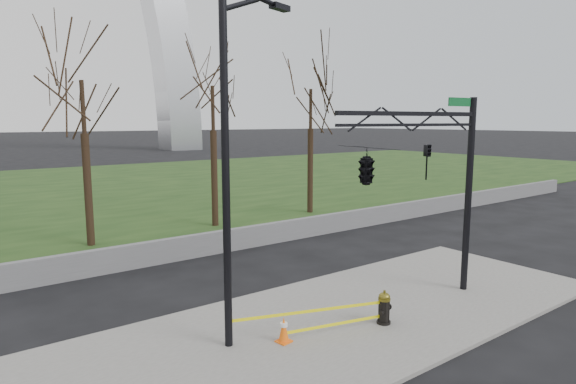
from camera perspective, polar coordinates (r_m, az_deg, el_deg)
ground at (r=13.12m, az=4.47°, el=-15.53°), size 500.00×500.00×0.00m
sidewalk at (r=13.10m, az=4.47°, el=-15.33°), size 18.00×6.00×0.10m
grass_strip at (r=40.14m, az=-25.04°, el=0.03°), size 120.00×40.00×0.06m
guardrail at (r=19.37m, az=-11.41°, el=-6.32°), size 60.00×0.30×0.90m
tree_row at (r=21.15m, az=-30.63°, el=3.60°), size 34.64×4.00×7.95m
fire_hydrant at (r=13.14m, az=11.24°, el=-13.23°), size 0.56×0.36×0.89m
traffic_cone at (r=11.94m, az=-0.50°, el=-15.86°), size 0.37×0.37×0.62m
street_light at (r=11.00m, az=-6.56°, el=5.10°), size 2.33×0.86×8.21m
traffic_signal_mast at (r=13.28m, az=11.77°, el=3.17°), size 5.07×2.53×6.00m
caution_tape at (r=12.37m, az=3.89°, el=-14.38°), size 3.84×1.33×0.45m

